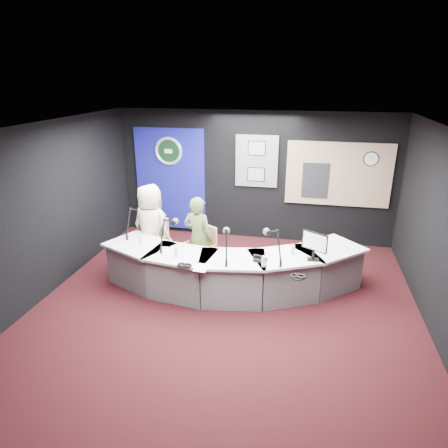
% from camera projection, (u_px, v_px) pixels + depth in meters
% --- Properties ---
extents(ground, '(6.00, 6.00, 0.00)m').
position_uv_depth(ground, '(226.00, 306.00, 6.38)').
color(ground, black).
rests_on(ground, ground).
extents(ceiling, '(6.00, 6.00, 0.02)m').
position_uv_depth(ceiling, '(226.00, 128.00, 5.40)').
color(ceiling, silver).
rests_on(ceiling, ground).
extents(wall_back, '(6.00, 0.02, 2.80)m').
position_uv_depth(wall_back, '(254.00, 177.00, 8.64)').
color(wall_back, black).
rests_on(wall_back, ground).
extents(wall_front, '(6.00, 0.02, 2.80)m').
position_uv_depth(wall_front, '(149.00, 356.00, 3.14)').
color(wall_front, black).
rests_on(wall_front, ground).
extents(wall_left, '(0.02, 6.00, 2.80)m').
position_uv_depth(wall_left, '(45.00, 211.00, 6.47)').
color(wall_left, black).
rests_on(wall_left, ground).
extents(wall_right, '(0.02, 6.00, 2.80)m').
position_uv_depth(wall_right, '(446.00, 241.00, 5.31)').
color(wall_right, black).
rests_on(wall_right, ground).
extents(broadcast_desk, '(4.50, 1.90, 0.75)m').
position_uv_depth(broadcast_desk, '(230.00, 270.00, 6.76)').
color(broadcast_desk, silver).
rests_on(broadcast_desk, ground).
extents(backdrop_panel, '(1.60, 0.05, 2.30)m').
position_uv_depth(backdrop_panel, '(170.00, 180.00, 9.03)').
color(backdrop_panel, navy).
rests_on(backdrop_panel, wall_back).
extents(agency_seal, '(0.63, 0.07, 0.63)m').
position_uv_depth(agency_seal, '(168.00, 151.00, 8.77)').
color(agency_seal, silver).
rests_on(agency_seal, backdrop_panel).
extents(seal_center, '(0.48, 0.01, 0.48)m').
position_uv_depth(seal_center, '(169.00, 151.00, 8.77)').
color(seal_center, black).
rests_on(seal_center, backdrop_panel).
extents(pinboard, '(0.90, 0.04, 1.10)m').
position_uv_depth(pinboard, '(257.00, 161.00, 8.48)').
color(pinboard, slate).
rests_on(pinboard, wall_back).
extents(framed_photo_upper, '(0.34, 0.02, 0.27)m').
position_uv_depth(framed_photo_upper, '(257.00, 148.00, 8.35)').
color(framed_photo_upper, gray).
rests_on(framed_photo_upper, pinboard).
extents(framed_photo_lower, '(0.34, 0.02, 0.27)m').
position_uv_depth(framed_photo_lower, '(256.00, 174.00, 8.55)').
color(framed_photo_lower, gray).
rests_on(framed_photo_lower, pinboard).
extents(booth_window_frame, '(2.12, 0.06, 1.32)m').
position_uv_depth(booth_window_frame, '(338.00, 174.00, 8.22)').
color(booth_window_frame, tan).
rests_on(booth_window_frame, wall_back).
extents(booth_glow, '(2.00, 0.02, 1.20)m').
position_uv_depth(booth_glow, '(338.00, 174.00, 8.21)').
color(booth_glow, '#D2B285').
rests_on(booth_glow, booth_window_frame).
extents(equipment_rack, '(0.55, 0.02, 0.75)m').
position_uv_depth(equipment_rack, '(315.00, 181.00, 8.33)').
color(equipment_rack, black).
rests_on(equipment_rack, booth_window_frame).
extents(wall_clock, '(0.28, 0.01, 0.28)m').
position_uv_depth(wall_clock, '(371.00, 159.00, 7.95)').
color(wall_clock, white).
rests_on(wall_clock, booth_window_frame).
extents(armchair_left, '(0.62, 0.62, 0.97)m').
position_uv_depth(armchair_left, '(152.00, 244.00, 7.50)').
color(armchair_left, '#AC774E').
rests_on(armchair_left, ground).
extents(armchair_right, '(0.83, 0.83, 1.07)m').
position_uv_depth(armchair_right, '(198.00, 250.00, 7.13)').
color(armchair_right, '#AC774E').
rests_on(armchair_right, ground).
extents(draped_jacket, '(0.51, 0.17, 0.70)m').
position_uv_depth(draped_jacket, '(154.00, 233.00, 7.69)').
color(draped_jacket, slate).
rests_on(draped_jacket, armchair_left).
extents(person_man, '(0.91, 0.72, 1.64)m').
position_uv_depth(person_man, '(151.00, 228.00, 7.38)').
color(person_man, beige).
rests_on(person_man, ground).
extents(person_woman, '(0.63, 0.49, 1.53)m').
position_uv_depth(person_woman, '(198.00, 238.00, 7.05)').
color(person_woman, '#4F5E31').
rests_on(person_woman, ground).
extents(computer_monitor, '(0.40, 0.26, 0.31)m').
position_uv_depth(computer_monitor, '(315.00, 241.00, 6.14)').
color(computer_monitor, black).
rests_on(computer_monitor, broadcast_desk).
extents(desk_phone, '(0.22, 0.19, 0.05)m').
position_uv_depth(desk_phone, '(260.00, 260.00, 6.21)').
color(desk_phone, black).
rests_on(desk_phone, broadcast_desk).
extents(headphones_near, '(0.23, 0.23, 0.04)m').
position_uv_depth(headphones_near, '(298.00, 276.00, 5.72)').
color(headphones_near, black).
rests_on(headphones_near, broadcast_desk).
extents(headphones_far, '(0.19, 0.19, 0.03)m').
position_uv_depth(headphones_far, '(184.00, 265.00, 6.05)').
color(headphones_far, black).
rests_on(headphones_far, broadcast_desk).
extents(paper_stack, '(0.24, 0.33, 0.00)m').
position_uv_depth(paper_stack, '(166.00, 251.00, 6.56)').
color(paper_stack, white).
rests_on(paper_stack, broadcast_desk).
extents(notepad, '(0.22, 0.29, 0.00)m').
position_uv_depth(notepad, '(202.00, 268.00, 6.00)').
color(notepad, white).
rests_on(notepad, broadcast_desk).
extents(boom_mic_a, '(0.19, 0.74, 0.60)m').
position_uv_depth(boom_mic_a, '(135.00, 218.00, 7.19)').
color(boom_mic_a, black).
rests_on(boom_mic_a, broadcast_desk).
extents(boom_mic_b, '(0.18, 0.74, 0.60)m').
position_uv_depth(boom_mic_b, '(168.00, 230.00, 6.65)').
color(boom_mic_b, black).
rests_on(boom_mic_b, broadcast_desk).
extents(boom_mic_c, '(0.24, 0.73, 0.60)m').
position_uv_depth(boom_mic_c, '(226.00, 240.00, 6.23)').
color(boom_mic_c, black).
rests_on(boom_mic_c, broadcast_desk).
extents(boom_mic_d, '(0.41, 0.67, 0.60)m').
position_uv_depth(boom_mic_d, '(274.00, 241.00, 6.20)').
color(boom_mic_d, black).
rests_on(boom_mic_d, broadcast_desk).
extents(water_bottles, '(2.63, 0.57, 0.18)m').
position_uv_depth(water_bottles, '(212.00, 249.00, 6.42)').
color(water_bottles, silver).
rests_on(water_bottles, broadcast_desk).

